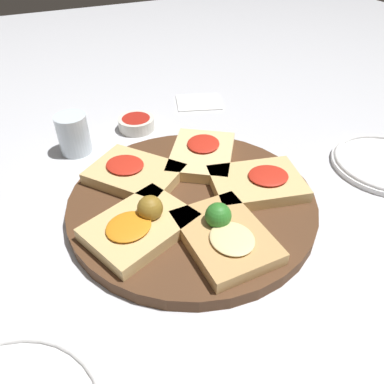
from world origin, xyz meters
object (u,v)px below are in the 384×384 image
object	(u,v)px
serving_board	(192,202)
water_glass	(73,134)
napkin_stack	(198,102)
dipping_bowl	(136,123)

from	to	relation	value
serving_board	water_glass	distance (m)	0.30
serving_board	napkin_stack	bearing A→B (deg)	-117.26
napkin_stack	dipping_bowl	distance (m)	0.20
water_glass	napkin_stack	bearing A→B (deg)	-163.15
water_glass	dipping_bowl	xyz separation A→B (m)	(-0.14, -0.04, -0.03)
dipping_bowl	serving_board	bearing A→B (deg)	90.16
serving_board	napkin_stack	xyz separation A→B (m)	(-0.19, -0.36, -0.01)
napkin_stack	dipping_bowl	xyz separation A→B (m)	(0.19, 0.06, 0.01)
water_glass	napkin_stack	xyz separation A→B (m)	(-0.33, -0.10, -0.04)
water_glass	dipping_bowl	distance (m)	0.15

